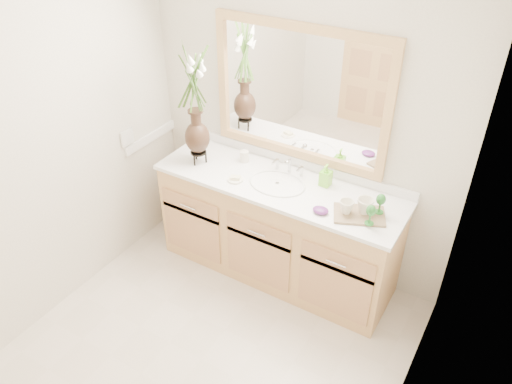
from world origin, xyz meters
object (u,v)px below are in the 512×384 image
Objects in this scene: flower_vase at (194,87)px; tumbler at (244,156)px; soap_bottle at (326,176)px; tray at (359,215)px.

tumbler is (0.29, 0.19, -0.56)m from flower_vase.
flower_vase is 5.98× the size of soap_bottle.
tray is (1.29, -0.01, -0.60)m from flower_vase.
flower_vase is at bearing -165.27° from soap_bottle.
tray is (1.00, -0.20, -0.04)m from tumbler.
flower_vase is at bearing 156.01° from tray.
flower_vase is 2.73× the size of tray.
soap_bottle is at bearing 123.94° from tray.
tumbler is at bearing 145.21° from tray.
soap_bottle is at bearing 1.61° from tumbler.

